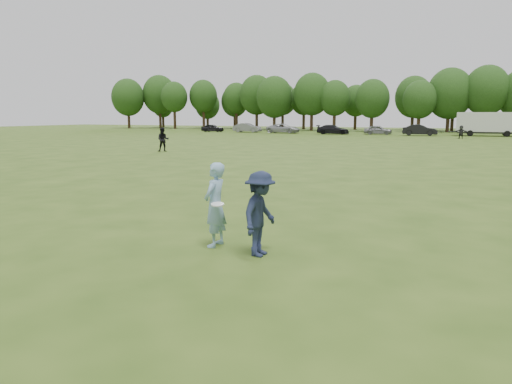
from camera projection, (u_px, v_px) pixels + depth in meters
The scene contains 14 objects.
ground at pixel (227, 254), 9.38m from camera, with size 200.00×200.00×0.00m, color #304914.
thrower at pixel (215, 205), 9.83m from camera, with size 0.67×0.44×1.84m, color #85ADCD.
defender at pixel (260, 214), 9.17m from camera, with size 1.12×0.64×1.73m, color #1B233C.
player_far_a at pixel (163, 140), 35.52m from camera, with size 0.91×0.71×1.86m, color black.
player_far_d at pixel (461, 132), 54.69m from camera, with size 1.49×0.47×1.61m, color #2A2A2A.
car_a at pixel (213, 128), 77.33m from camera, with size 1.54×3.83×1.30m, color black.
car_b at pixel (247, 128), 74.82m from camera, with size 1.60×4.59×1.51m, color slate.
car_c at pixel (283, 129), 71.60m from camera, with size 2.41×5.22×1.45m, color #9C9CA0.
car_d at pixel (333, 130), 67.57m from camera, with size 1.94×4.77×1.38m, color black.
car_e at pixel (378, 130), 66.27m from camera, with size 1.61×4.00×1.36m, color slate.
car_f at pixel (420, 130), 62.99m from camera, with size 1.62×4.63×1.53m, color black.
disc_in_play at pixel (218, 204), 9.54m from camera, with size 0.30×0.30×0.08m.
cargo_trailer at pixel (489, 123), 61.36m from camera, with size 9.00×2.75×3.20m.
treeline at pixel (450, 94), 76.75m from camera, with size 130.35×18.39×11.74m.
Camera 1 is at (4.15, -8.05, 2.83)m, focal length 32.00 mm.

